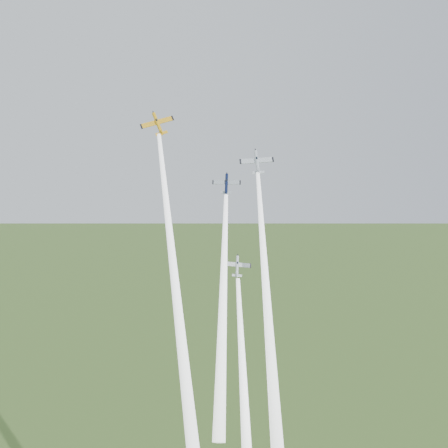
% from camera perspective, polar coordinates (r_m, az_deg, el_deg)
% --- Properties ---
extents(plane_yellow, '(10.08, 5.97, 9.37)m').
position_cam_1_polar(plane_yellow, '(135.95, -6.75, 10.09)').
color(plane_yellow, '#EFA914').
extents(smoke_trail_yellow, '(5.85, 44.98, 65.70)m').
position_cam_1_polar(smoke_trail_yellow, '(115.56, -4.93, -6.55)').
color(smoke_trail_yellow, white).
extents(plane_navy, '(7.81, 6.14, 6.33)m').
position_cam_1_polar(plane_navy, '(135.19, 0.25, 4.12)').
color(plane_navy, '#0C1435').
extents(smoke_trail_navy, '(10.10, 32.46, 47.41)m').
position_cam_1_polar(smoke_trail_navy, '(121.92, -0.12, -8.30)').
color(smoke_trail_navy, white).
extents(plane_silver_right, '(8.83, 6.93, 8.42)m').
position_cam_1_polar(plane_silver_right, '(141.31, 3.38, 6.30)').
color(plane_silver_right, silver).
extents(smoke_trail_silver_right, '(7.28, 37.67, 54.76)m').
position_cam_1_polar(smoke_trail_silver_right, '(125.35, 4.34, -7.21)').
color(smoke_trail_silver_right, white).
extents(plane_silver_low, '(7.54, 5.19, 6.66)m').
position_cam_1_polar(plane_silver_low, '(132.50, 1.36, -4.31)').
color(plane_silver_low, silver).
extents(smoke_trail_silver_low, '(6.16, 30.86, 44.43)m').
position_cam_1_polar(smoke_trail_silver_low, '(124.05, 2.03, -16.72)').
color(smoke_trail_silver_low, white).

